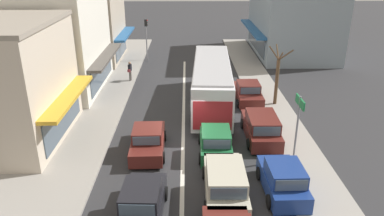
% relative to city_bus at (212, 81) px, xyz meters
% --- Properties ---
extents(ground_plane, '(140.00, 140.00, 0.00)m').
position_rel_city_bus_xyz_m(ground_plane, '(-1.98, -6.14, -1.88)').
color(ground_plane, '#2D2D30').
extents(lane_centre_line, '(0.20, 28.00, 0.01)m').
position_rel_city_bus_xyz_m(lane_centre_line, '(-1.98, -2.14, -1.88)').
color(lane_centre_line, silver).
rests_on(lane_centre_line, ground).
extents(sidewalk_left, '(5.20, 44.00, 0.14)m').
position_rel_city_bus_xyz_m(sidewalk_left, '(-8.78, -0.14, -1.81)').
color(sidewalk_left, gray).
rests_on(sidewalk_left, ground).
extents(kerb_right, '(2.80, 44.00, 0.12)m').
position_rel_city_bus_xyz_m(kerb_right, '(4.22, -0.14, -1.82)').
color(kerb_right, gray).
rests_on(kerb_right, ground).
extents(shopfront_mid_block, '(8.30, 9.19, 8.61)m').
position_rel_city_bus_xyz_m(shopfront_mid_block, '(-12.17, 3.70, 2.42)').
color(shopfront_mid_block, silver).
rests_on(shopfront_mid_block, ground).
extents(shopfront_far_end, '(8.58, 7.67, 7.03)m').
position_rel_city_bus_xyz_m(shopfront_far_end, '(-12.16, 12.50, 1.63)').
color(shopfront_far_end, '#B2A38E').
rests_on(shopfront_far_end, ground).
extents(building_right_far, '(8.51, 12.04, 9.02)m').
position_rel_city_bus_xyz_m(building_right_far, '(9.50, 15.20, 2.62)').
color(building_right_far, '#84939E').
rests_on(building_right_far, ground).
extents(city_bus, '(3.14, 10.97, 3.23)m').
position_rel_city_bus_xyz_m(city_bus, '(0.00, 0.00, 0.00)').
color(city_bus, silver).
rests_on(city_bus, ground).
extents(hatchback_behind_bus_near, '(1.94, 3.77, 1.54)m').
position_rel_city_bus_xyz_m(hatchback_behind_bus_near, '(-3.60, -12.25, -1.17)').
color(hatchback_behind_bus_near, black).
rests_on(hatchback_behind_bus_near, ground).
extents(wagon_queue_far_back, '(1.99, 4.52, 1.58)m').
position_rel_city_bus_xyz_m(wagon_queue_far_back, '(-0.06, -10.90, -1.14)').
color(wagon_queue_far_back, '#B7B29E').
rests_on(wagon_queue_far_back, ground).
extents(sedan_adjacent_lane_trail, '(1.97, 4.24, 1.47)m').
position_rel_city_bus_xyz_m(sedan_adjacent_lane_trail, '(-3.89, -6.72, -1.22)').
color(sedan_adjacent_lane_trail, '#561E19').
rests_on(sedan_adjacent_lane_trail, ground).
extents(hatchback_queue_gap_filler, '(1.88, 3.73, 1.54)m').
position_rel_city_bus_xyz_m(hatchback_queue_gap_filler, '(-0.21, -7.06, -1.17)').
color(hatchback_queue_gap_filler, '#1E6638').
rests_on(hatchback_queue_gap_filler, ground).
extents(parked_hatchback_kerb_front, '(1.89, 3.74, 1.54)m').
position_rel_city_bus_xyz_m(parked_hatchback_kerb_front, '(2.58, -10.70, -1.17)').
color(parked_hatchback_kerb_front, navy).
rests_on(parked_hatchback_kerb_front, ground).
extents(parked_wagon_kerb_second, '(1.96, 4.51, 1.58)m').
position_rel_city_bus_xyz_m(parked_wagon_kerb_second, '(2.59, -5.26, -1.14)').
color(parked_wagon_kerb_second, '#561E19').
rests_on(parked_wagon_kerb_second, ground).
extents(parked_sedan_kerb_third, '(1.92, 4.21, 1.47)m').
position_rel_city_bus_xyz_m(parked_sedan_kerb_third, '(2.74, 0.84, -1.22)').
color(parked_sedan_kerb_third, '#561E19').
rests_on(parked_sedan_kerb_third, ground).
extents(traffic_light_downstreet, '(0.33, 0.24, 4.20)m').
position_rel_city_bus_xyz_m(traffic_light_downstreet, '(-5.77, 12.21, 0.97)').
color(traffic_light_downstreet, gray).
rests_on(traffic_light_downstreet, ground).
extents(directional_road_sign, '(0.10, 1.40, 3.60)m').
position_rel_city_bus_xyz_m(directional_road_sign, '(3.91, -7.72, 0.80)').
color(directional_road_sign, gray).
rests_on(directional_road_sign, ground).
extents(street_tree_right, '(1.73, 1.93, 4.35)m').
position_rel_city_bus_xyz_m(street_tree_right, '(4.60, 0.03, 0.22)').
color(street_tree_right, brown).
rests_on(street_tree_right, ground).
extents(pedestrian_with_handbag_near, '(0.31, 0.66, 1.63)m').
position_rel_city_bus_xyz_m(pedestrian_with_handbag_near, '(-6.56, 5.43, -0.81)').
color(pedestrian_with_handbag_near, '#4C4742').
rests_on(pedestrian_with_handbag_near, sidewalk_left).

